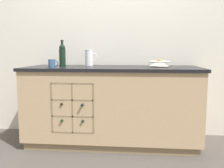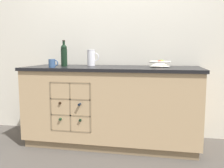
{
  "view_description": "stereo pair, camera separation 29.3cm",
  "coord_description": "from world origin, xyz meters",
  "px_view_note": "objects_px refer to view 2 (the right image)",
  "views": [
    {
      "loc": [
        0.28,
        -2.9,
        1.1
      ],
      "look_at": [
        0.0,
        0.0,
        0.72
      ],
      "focal_mm": 40.0,
      "sensor_mm": 36.0,
      "label": 1
    },
    {
      "loc": [
        0.57,
        -2.86,
        1.1
      ],
      "look_at": [
        0.0,
        0.0,
        0.72
      ],
      "focal_mm": 40.0,
      "sensor_mm": 36.0,
      "label": 2
    }
  ],
  "objects_px": {
    "white_pitcher": "(91,57)",
    "fruit_bowl": "(160,63)",
    "standing_wine_bottle": "(64,55)",
    "ceramic_mug": "(52,63)"
  },
  "relations": [
    {
      "from": "standing_wine_bottle",
      "to": "fruit_bowl",
      "type": "bearing_deg",
      "value": 2.41
    },
    {
      "from": "white_pitcher",
      "to": "fruit_bowl",
      "type": "bearing_deg",
      "value": -9.25
    },
    {
      "from": "ceramic_mug",
      "to": "fruit_bowl",
      "type": "bearing_deg",
      "value": 13.58
    },
    {
      "from": "white_pitcher",
      "to": "ceramic_mug",
      "type": "xyz_separation_m",
      "value": [
        -0.33,
        -0.42,
        -0.06
      ]
    },
    {
      "from": "fruit_bowl",
      "to": "standing_wine_bottle",
      "type": "bearing_deg",
      "value": -177.59
    },
    {
      "from": "fruit_bowl",
      "to": "ceramic_mug",
      "type": "xyz_separation_m",
      "value": [
        -1.19,
        -0.29,
        0.0
      ]
    },
    {
      "from": "white_pitcher",
      "to": "standing_wine_bottle",
      "type": "xyz_separation_m",
      "value": [
        -0.29,
        -0.19,
        0.03
      ]
    },
    {
      "from": "fruit_bowl",
      "to": "ceramic_mug",
      "type": "relative_size",
      "value": 2.24
    },
    {
      "from": "fruit_bowl",
      "to": "ceramic_mug",
      "type": "distance_m",
      "value": 1.22
    },
    {
      "from": "fruit_bowl",
      "to": "standing_wine_bottle",
      "type": "relative_size",
      "value": 0.81
    }
  ]
}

